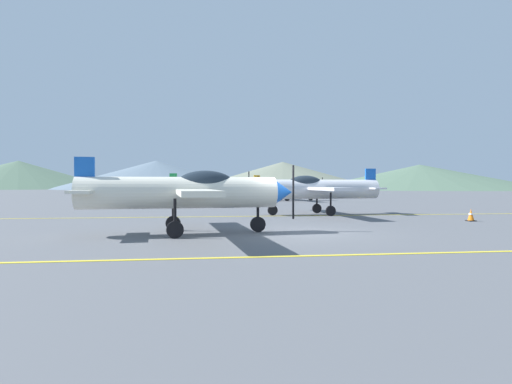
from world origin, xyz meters
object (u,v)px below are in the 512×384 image
object	(u,v)px
airplane_back	(288,186)
traffic_cone_front	(471,215)
airplane_mid	(315,188)
airplane_near	(188,191)
airplane_far	(213,187)

from	to	relation	value
airplane_back	traffic_cone_front	bearing A→B (deg)	-81.47
airplane_mid	traffic_cone_front	size ratio (longest dim) A/B	15.15
airplane_near	airplane_mid	xyz separation A→B (m)	(6.92, 8.31, 0.00)
airplane_mid	traffic_cone_front	world-z (taller)	airplane_mid
airplane_near	traffic_cone_front	bearing A→B (deg)	14.19
airplane_near	airplane_far	world-z (taller)	same
airplane_mid	airplane_far	distance (m)	13.18
airplane_mid	airplane_far	size ratio (longest dim) A/B	1.01
airplane_far	airplane_back	size ratio (longest dim) A/B	0.99
airplane_far	airplane_back	distance (m)	11.24
airplane_mid	airplane_far	world-z (taller)	same
airplane_near	airplane_mid	bearing A→B (deg)	50.22
airplane_mid	airplane_near	bearing A→B (deg)	-129.78
airplane_mid	traffic_cone_front	distance (m)	8.06
airplane_near	airplane_far	bearing A→B (deg)	86.33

